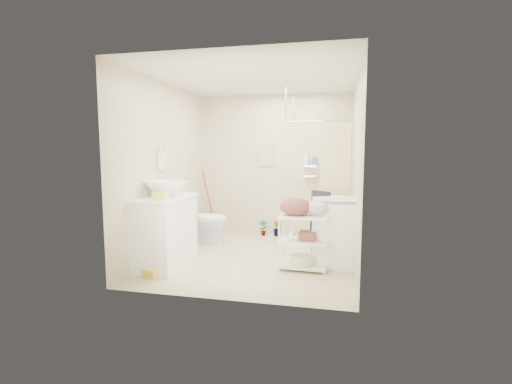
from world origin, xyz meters
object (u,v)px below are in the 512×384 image
toilet (204,220)px  washing_machine (335,231)px  laundry_rack (304,237)px  vanity (164,231)px

toilet → washing_machine: bearing=-106.6°
toilet → laundry_rack: size_ratio=0.94×
washing_machine → laundry_rack: size_ratio=1.05×
toilet → washing_machine: size_ratio=0.89×
vanity → toilet: size_ratio=1.31×
toilet → vanity: bearing=174.8°
toilet → laundry_rack: laundry_rack is taller
vanity → washing_machine: size_ratio=1.17×
vanity → toilet: (0.12, 1.23, -0.06)m
vanity → toilet: bearing=84.0°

